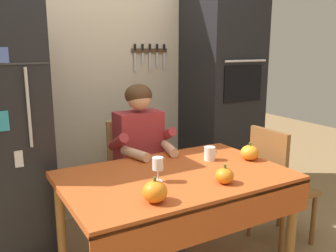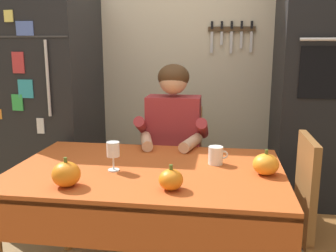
{
  "view_description": "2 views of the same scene",
  "coord_description": "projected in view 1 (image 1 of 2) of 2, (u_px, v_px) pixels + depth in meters",
  "views": [
    {
      "loc": [
        -1.1,
        -1.73,
        1.52
      ],
      "look_at": [
        0.05,
        0.29,
        1.0
      ],
      "focal_mm": 38.4,
      "sensor_mm": 36.0,
      "label": 1
    },
    {
      "loc": [
        0.38,
        -1.74,
        1.37
      ],
      "look_at": [
        0.1,
        0.15,
        0.96
      ],
      "focal_mm": 40.34,
      "sensor_mm": 36.0,
      "label": 2
    }
  ],
  "objects": [
    {
      "name": "chair_behind_person",
      "position": [
        133.0,
        171.0,
        2.98
      ],
      "size": [
        0.4,
        0.4,
        0.93
      ],
      "color": "tan",
      "rests_on": "ground"
    },
    {
      "name": "pumpkin_small",
      "position": [
        250.0,
        153.0,
        2.52
      ],
      "size": [
        0.13,
        0.13,
        0.13
      ],
      "color": "orange",
      "rests_on": "dining_table"
    },
    {
      "name": "seated_person",
      "position": [
        143.0,
        150.0,
        2.77
      ],
      "size": [
        0.47,
        0.55,
        1.25
      ],
      "color": "#38384C",
      "rests_on": "ground"
    },
    {
      "name": "pumpkin_medium",
      "position": [
        155.0,
        192.0,
        1.83
      ],
      "size": [
        0.13,
        0.13,
        0.14
      ],
      "color": "orange",
      "rests_on": "dining_table"
    },
    {
      "name": "wine_glass",
      "position": [
        158.0,
        165.0,
        2.1
      ],
      "size": [
        0.07,
        0.07,
        0.15
      ],
      "color": "white",
      "rests_on": "dining_table"
    },
    {
      "name": "back_wall_assembly",
      "position": [
        109.0,
        72.0,
        3.22
      ],
      "size": [
        3.7,
        0.13,
        2.6
      ],
      "color": "beige",
      "rests_on": "ground"
    },
    {
      "name": "dining_table",
      "position": [
        177.0,
        187.0,
        2.25
      ],
      "size": [
        1.4,
        0.9,
        0.74
      ],
      "color": "#9E6B33",
      "rests_on": "ground"
    },
    {
      "name": "wall_oven",
      "position": [
        221.0,
        97.0,
        3.46
      ],
      "size": [
        0.6,
        0.64,
        2.1
      ],
      "color": "black",
      "rests_on": "ground"
    },
    {
      "name": "chair_right_side",
      "position": [
        276.0,
        182.0,
        2.74
      ],
      "size": [
        0.4,
        0.4,
        0.93
      ],
      "color": "brown",
      "rests_on": "ground"
    },
    {
      "name": "coffee_mug",
      "position": [
        210.0,
        153.0,
        2.51
      ],
      "size": [
        0.11,
        0.08,
        0.1
      ],
      "color": "white",
      "rests_on": "dining_table"
    },
    {
      "name": "pumpkin_large",
      "position": [
        225.0,
        176.0,
        2.09
      ],
      "size": [
        0.11,
        0.11,
        0.12
      ],
      "color": "orange",
      "rests_on": "dining_table"
    }
  ]
}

